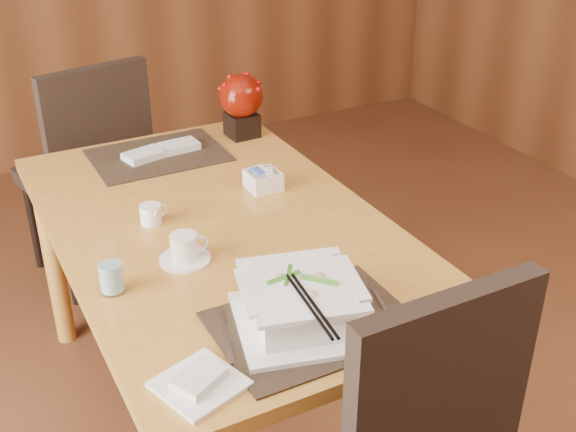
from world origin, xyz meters
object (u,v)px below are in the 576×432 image
dining_table (221,252)px  coffee_cup (184,250)px  bread_plate (200,384)px  water_glass (110,266)px  far_chair (91,163)px  berry_decor (241,102)px  sugar_caddy (263,180)px  creamer_jug (151,214)px  soup_setting (301,305)px

dining_table → coffee_cup: bearing=-138.0°
coffee_cup → bread_plate: 0.50m
coffee_cup → water_glass: (-0.21, -0.05, 0.04)m
coffee_cup → far_chair: (0.03, 1.19, -0.23)m
coffee_cup → berry_decor: 0.89m
water_glass → sugar_caddy: size_ratio=1.48×
dining_table → creamer_jug: size_ratio=18.90×
soup_setting → sugar_caddy: bearing=85.2°
water_glass → sugar_caddy: (0.58, 0.34, -0.04)m
creamer_jug → far_chair: far_chair is taller
creamer_jug → berry_decor: (0.51, 0.49, 0.10)m
soup_setting → water_glass: size_ratio=2.43×
soup_setting → sugar_caddy: size_ratio=3.60×
sugar_caddy → bread_plate: (-0.52, -0.77, -0.02)m
dining_table → water_glass: 0.45m
berry_decor → far_chair: bearing=135.6°
water_glass → berry_decor: 1.06m
dining_table → soup_setting: bearing=-92.9°
dining_table → bread_plate: bread_plate is taller
berry_decor → coffee_cup: bearing=-124.4°
dining_table → soup_setting: soup_setting is taller
soup_setting → bread_plate: 0.30m
dining_table → berry_decor: (0.34, 0.58, 0.23)m
soup_setting → creamer_jug: (-0.15, 0.63, -0.03)m
dining_table → berry_decor: bearing=59.9°
bread_plate → soup_setting: bearing=16.3°
far_chair → bread_plate: bearing=72.3°
sugar_caddy → berry_decor: 0.47m
coffee_cup → sugar_caddy: coffee_cup is taller
coffee_cup → sugar_caddy: bearing=38.0°
soup_setting → far_chair: (-0.11, 1.59, -0.26)m
creamer_jug → coffee_cup: bearing=-99.0°
dining_table → water_glass: bearing=-151.7°
berry_decor → bread_plate: 1.37m
water_glass → bread_plate: water_glass is taller
water_glass → bread_plate: bearing=-81.7°
soup_setting → water_glass: 0.48m
creamer_jug → sugar_caddy: size_ratio=0.81×
bread_plate → sugar_caddy: bearing=55.8°
dining_table → far_chair: size_ratio=1.53×
dining_table → soup_setting: (-0.03, -0.54, 0.16)m
creamer_jug → berry_decor: berry_decor is taller
water_glass → bread_plate: size_ratio=0.92×
soup_setting → bread_plate: bearing=-149.3°
dining_table → sugar_caddy: 0.29m
water_glass → far_chair: size_ratio=0.15×
water_glass → creamer_jug: (0.19, 0.29, -0.04)m
coffee_cup → sugar_caddy: size_ratio=1.39×
bread_plate → berry_decor: bearing=61.8°
coffee_cup → bread_plate: size_ratio=0.86×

